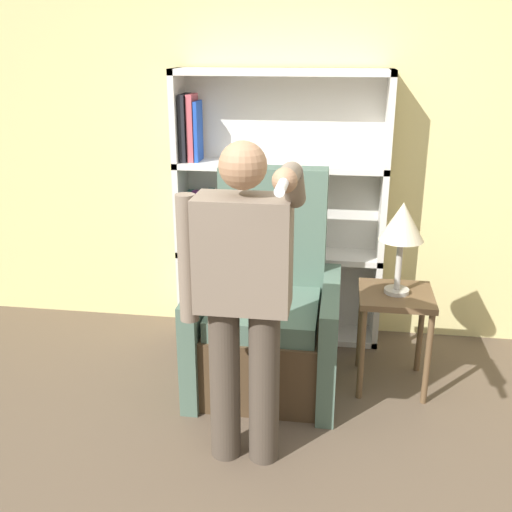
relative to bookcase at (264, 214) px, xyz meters
name	(u,v)px	position (x,y,z in m)	size (l,w,h in m)	color
wall_back	(310,135)	(0.29, 0.16, 0.52)	(8.00, 0.06, 2.80)	#DBCC84
bookcase	(264,214)	(0.00, 0.00, 0.00)	(1.40, 0.28, 1.83)	silver
armchair	(267,320)	(0.11, -0.64, -0.49)	(0.86, 0.82, 1.28)	#4C3823
person_standing	(243,291)	(0.10, -1.41, 0.03)	(0.58, 0.78, 1.59)	#473D33
side_table	(395,310)	(0.86, -0.59, -0.39)	(0.43, 0.43, 0.61)	brown
table_lamp	(402,225)	(0.86, -0.59, 0.13)	(0.25, 0.25, 0.54)	#B7B2A8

